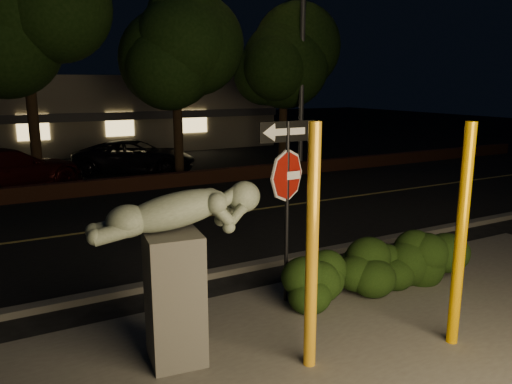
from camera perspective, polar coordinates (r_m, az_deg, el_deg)
ground at (r=16.28m, az=-13.61°, el=-0.84°), size 90.00×90.00×0.00m
patio at (r=6.93m, az=12.60°, el=-19.36°), size 14.00×6.00×0.02m
road at (r=13.49m, az=-10.25°, el=-3.39°), size 80.00×8.00×0.01m
lane_marking at (r=13.48m, az=-10.26°, el=-3.34°), size 80.00×0.12×0.00m
curb at (r=9.85m, az=-2.57°, el=-8.85°), size 80.00×0.25×0.12m
brick_wall at (r=17.46m, az=-14.77°, el=0.82°), size 40.00×0.35×0.50m
parking_lot at (r=23.00m, az=-18.20°, el=2.70°), size 40.00×12.00×0.01m
building at (r=30.65m, az=-21.26°, el=8.51°), size 22.00×10.20×4.00m
tree_far_b at (r=18.78m, az=-25.13°, el=18.70°), size 5.20×5.20×8.41m
tree_far_c at (r=19.40m, az=-9.29°, el=18.25°), size 4.80×4.80×7.84m
tree_far_d at (r=21.99m, az=3.22°, el=17.03°), size 4.40×4.40×7.42m
yellow_pole_left at (r=6.28m, az=6.42°, el=-6.59°), size 0.16×0.16×3.18m
yellow_pole_right at (r=7.34m, az=22.37°, el=-4.83°), size 0.16×0.16×3.14m
signpost at (r=8.01m, az=3.60°, el=1.82°), size 1.03×0.09×3.04m
sculpture at (r=6.48m, az=-9.07°, el=-7.27°), size 2.22×0.83×2.37m
hedge_center at (r=8.29m, az=4.73°, el=-9.87°), size 2.03×1.25×0.98m
hedge_right at (r=9.23m, az=13.43°, el=-7.61°), size 1.78×1.32×1.04m
hedge_far_right at (r=9.79m, az=19.55°, el=-6.78°), size 1.77×1.44×1.06m
streetlight at (r=20.42m, az=4.74°, el=18.87°), size 1.43×0.74×10.00m
parked_car_darkred at (r=18.75m, az=-26.71°, el=2.24°), size 5.58×4.15×1.50m
parked_car_dark at (r=21.04m, az=-13.61°, el=3.95°), size 5.29×4.05×1.33m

